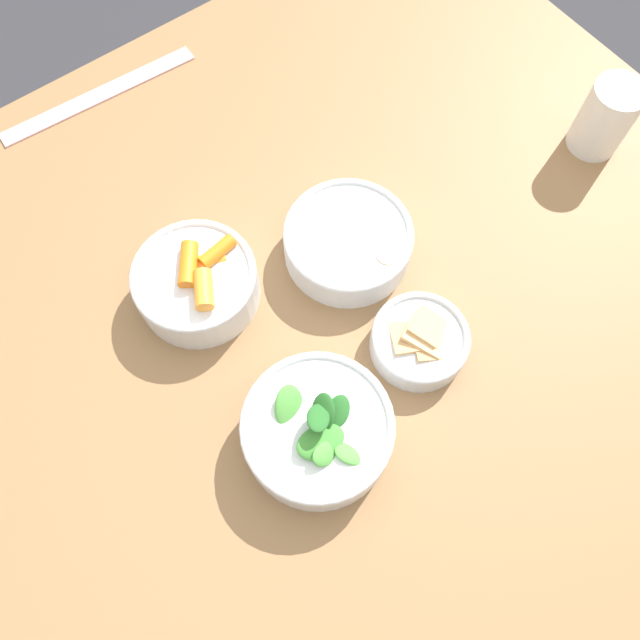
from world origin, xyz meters
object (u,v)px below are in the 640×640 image
(bowl_beans_hotdog, at_px, (348,243))
(bowl_cookies, at_px, (420,340))
(cup, at_px, (606,118))
(bowl_carrots, at_px, (197,282))
(bowl_greens, at_px, (317,430))
(ruler, at_px, (99,95))

(bowl_beans_hotdog, bearing_deg, bowl_cookies, -94.43)
(cup, bearing_deg, bowl_carrots, 167.09)
(bowl_greens, bearing_deg, bowl_cookies, 5.41)
(bowl_beans_hotdog, bearing_deg, bowl_greens, -135.81)
(bowl_carrots, distance_m, cup, 0.61)
(bowl_beans_hotdog, distance_m, bowl_cookies, 0.16)
(ruler, xyz_separation_m, cup, (0.54, -0.51, 0.05))
(bowl_beans_hotdog, xyz_separation_m, cup, (0.40, -0.07, 0.03))
(bowl_greens, relative_size, ruler, 0.55)
(bowl_greens, xyz_separation_m, ruler, (0.05, 0.62, -0.03))
(bowl_carrots, xyz_separation_m, cup, (0.59, -0.14, 0.02))
(bowl_beans_hotdog, xyz_separation_m, bowl_cookies, (-0.01, -0.16, -0.00))
(bowl_cookies, bearing_deg, ruler, 101.61)
(bowl_cookies, relative_size, cup, 1.15)
(bowl_greens, bearing_deg, ruler, 85.69)
(bowl_carrots, bearing_deg, bowl_cookies, -51.81)
(bowl_carrots, height_order, ruler, bowl_carrots)
(bowl_carrots, height_order, bowl_cookies, bowl_carrots)
(bowl_beans_hotdog, height_order, bowl_cookies, bowl_beans_hotdog)
(bowl_cookies, bearing_deg, bowl_greens, -174.59)
(bowl_cookies, distance_m, ruler, 0.62)
(bowl_beans_hotdog, relative_size, bowl_cookies, 1.39)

